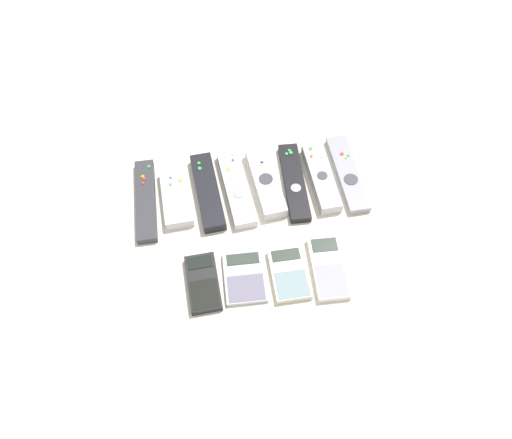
{
  "coord_description": "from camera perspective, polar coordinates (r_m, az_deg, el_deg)",
  "views": [
    {
      "loc": [
        -0.1,
        -0.54,
        0.9
      ],
      "look_at": [
        0.0,
        0.04,
        0.01
      ],
      "focal_mm": 35.0,
      "sensor_mm": 36.0,
      "label": 1
    }
  ],
  "objects": [
    {
      "name": "ground_plane",
      "position": [
        1.05,
        0.34,
        -2.11
      ],
      "size": [
        3.0,
        3.0,
        0.0
      ],
      "primitive_type": "plane",
      "color": "beige"
    },
    {
      "name": "remote_4",
      "position": [
        1.12,
        1.09,
        4.31
      ],
      "size": [
        0.07,
        0.19,
        0.03
      ],
      "rotation": [
        0.0,
        0.0,
        0.07
      ],
      "color": "silver",
      "rests_on": "ground_plane"
    },
    {
      "name": "calculator_3",
      "position": [
        1.02,
        8.27,
        -5.44
      ],
      "size": [
        0.07,
        0.15,
        0.02
      ],
      "rotation": [
        0.0,
        0.0,
        -0.06
      ],
      "color": "silver",
      "rests_on": "ground_plane"
    },
    {
      "name": "remote_3",
      "position": [
        1.11,
        -2.25,
        3.62
      ],
      "size": [
        0.06,
        0.21,
        0.02
      ],
      "rotation": [
        0.0,
        0.0,
        0.07
      ],
      "color": "silver",
      "rests_on": "ground_plane"
    },
    {
      "name": "remote_2",
      "position": [
        1.11,
        -5.56,
        3.22
      ],
      "size": [
        0.06,
        0.21,
        0.03
      ],
      "rotation": [
        0.0,
        0.0,
        0.05
      ],
      "color": "black",
      "rests_on": "ground_plane"
    },
    {
      "name": "calculator_1",
      "position": [
        1.0,
        -1.29,
        -6.6
      ],
      "size": [
        0.09,
        0.12,
        0.01
      ],
      "rotation": [
        0.0,
        0.0,
        -0.05
      ],
      "color": "#B2B2B7",
      "rests_on": "ground_plane"
    },
    {
      "name": "remote_0",
      "position": [
        1.12,
        -12.49,
        2.19
      ],
      "size": [
        0.05,
        0.22,
        0.02
      ],
      "rotation": [
        0.0,
        0.0,
        -0.02
      ],
      "color": "#333338",
      "rests_on": "ground_plane"
    },
    {
      "name": "remote_7",
      "position": [
        1.16,
        10.4,
        5.21
      ],
      "size": [
        0.05,
        0.22,
        0.02
      ],
      "rotation": [
        0.0,
        0.0,
        0.0
      ],
      "color": "gray",
      "rests_on": "ground_plane"
    },
    {
      "name": "remote_5",
      "position": [
        1.13,
        4.37,
        4.33
      ],
      "size": [
        0.06,
        0.22,
        0.02
      ],
      "rotation": [
        0.0,
        0.0,
        -0.06
      ],
      "color": "black",
      "rests_on": "ground_plane"
    },
    {
      "name": "remote_6",
      "position": [
        1.14,
        7.45,
        4.79
      ],
      "size": [
        0.05,
        0.19,
        0.03
      ],
      "rotation": [
        0.0,
        0.0,
        0.02
      ],
      "color": "#B7B7BC",
      "rests_on": "ground_plane"
    },
    {
      "name": "calculator_0",
      "position": [
        1.0,
        -6.07,
        -7.2
      ],
      "size": [
        0.06,
        0.13,
        0.02
      ],
      "rotation": [
        0.0,
        0.0,
        0.02
      ],
      "color": "black",
      "rests_on": "ground_plane"
    },
    {
      "name": "calculator_2",
      "position": [
        1.01,
        3.82,
        -6.21
      ],
      "size": [
        0.07,
        0.12,
        0.02
      ],
      "rotation": [
        0.0,
        0.0,
        -0.01
      ],
      "color": "beige",
      "rests_on": "ground_plane"
    },
    {
      "name": "remote_1",
      "position": [
        1.11,
        -9.1,
        2.53
      ],
      "size": [
        0.06,
        0.15,
        0.03
      ],
      "rotation": [
        0.0,
        0.0,
        0.03
      ],
      "color": "silver",
      "rests_on": "ground_plane"
    }
  ]
}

